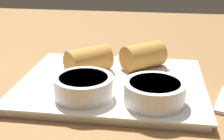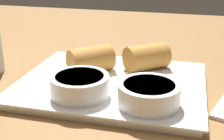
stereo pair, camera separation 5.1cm
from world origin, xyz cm
name	(u,v)px [view 1 (the left image)]	position (x,y,z in cm)	size (l,w,h in cm)	color
table_surface	(117,98)	(0.00, 0.00, 1.00)	(180.00, 140.00, 2.00)	olive
serving_plate	(112,84)	(1.06, -1.60, 2.76)	(30.92, 24.85, 1.50)	white
roll_front_left	(145,56)	(-4.15, -8.56, 5.83)	(8.93, 8.56, 4.67)	#C68438
roll_front_right	(91,60)	(5.36, -4.67, 5.83)	(8.82, 8.73, 4.67)	#C68438
dipping_bowl_near	(84,86)	(4.35, 5.12, 5.24)	(8.96, 8.96, 3.20)	white
dipping_bowl_far	(154,91)	(-6.18, 5.55, 5.24)	(8.96, 8.96, 3.20)	white
spoon	(116,56)	(2.55, -17.06, 2.50)	(15.84, 4.89, 1.14)	silver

